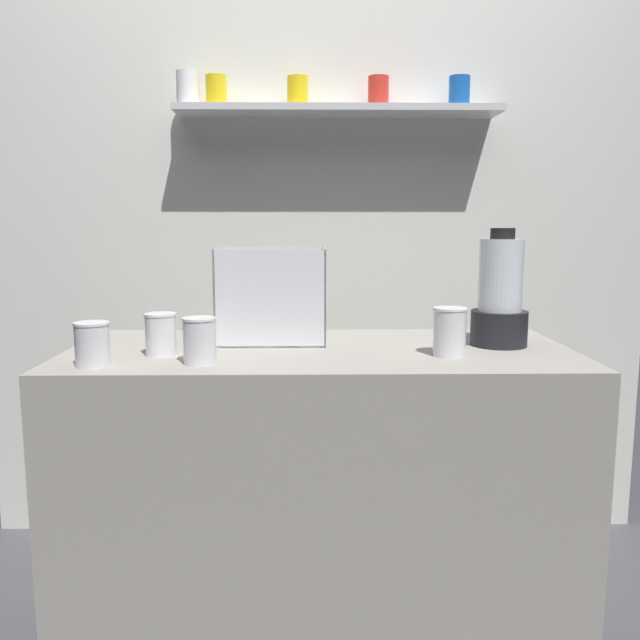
% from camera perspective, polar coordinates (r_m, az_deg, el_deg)
% --- Properties ---
extents(counter, '(1.40, 0.64, 0.90)m').
position_cam_1_polar(counter, '(1.97, 0.00, -15.47)').
color(counter, '#9E998E').
rests_on(counter, ground_plane).
extents(back_wall_unit, '(2.60, 0.24, 2.50)m').
position_cam_1_polar(back_wall_unit, '(2.56, -0.27, 8.88)').
color(back_wall_unit, silver).
rests_on(back_wall_unit, ground_plane).
extents(carrot_display_bin, '(0.31, 0.24, 0.28)m').
position_cam_1_polar(carrot_display_bin, '(1.94, -4.06, 0.67)').
color(carrot_display_bin, white).
rests_on(carrot_display_bin, counter).
extents(blender_pitcher, '(0.16, 0.16, 0.33)m').
position_cam_1_polar(blender_pitcher, '(1.92, 15.47, 1.86)').
color(blender_pitcher, black).
rests_on(blender_pitcher, counter).
extents(juice_cup_carrot_far_left, '(0.09, 0.09, 0.11)m').
position_cam_1_polar(juice_cup_carrot_far_left, '(1.69, -19.27, -2.20)').
color(juice_cup_carrot_far_left, white).
rests_on(juice_cup_carrot_far_left, counter).
extents(juice_cup_carrot_left, '(0.08, 0.08, 0.11)m').
position_cam_1_polar(juice_cup_carrot_left, '(1.77, -13.75, -1.40)').
color(juice_cup_carrot_left, white).
rests_on(juice_cup_carrot_left, counter).
extents(juice_cup_pomegranate_middle, '(0.09, 0.09, 0.12)m').
position_cam_1_polar(juice_cup_pomegranate_middle, '(1.65, -10.47, -1.93)').
color(juice_cup_pomegranate_middle, white).
rests_on(juice_cup_pomegranate_middle, counter).
extents(juice_cup_mango_right, '(0.09, 0.09, 0.13)m').
position_cam_1_polar(juice_cup_mango_right, '(1.75, 11.26, -1.25)').
color(juice_cup_mango_right, white).
rests_on(juice_cup_mango_right, counter).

